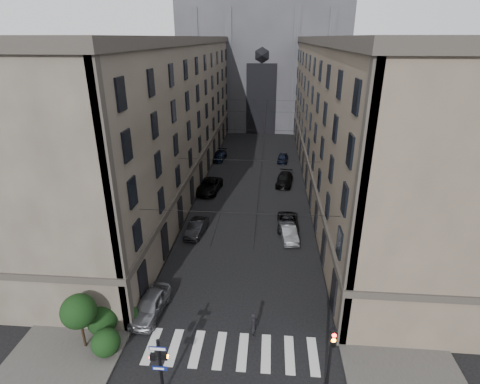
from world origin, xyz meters
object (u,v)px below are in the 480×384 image
(pedestrian_signal_left, at_px, (160,364))
(car_right_far, at_px, (283,158))
(car_left_midfar, at_px, (209,186))
(car_right_near, at_px, (288,233))
(car_left_midnear, at_px, (197,228))
(car_right_midnear, at_px, (288,223))
(pedestrian, at_px, (254,325))
(gothic_tower, at_px, (264,42))
(car_left_far, at_px, (219,156))
(car_right_midfar, at_px, (284,179))
(car_left_near, at_px, (150,305))
(traffic_light_right, at_px, (330,355))

(pedestrian_signal_left, xyz_separation_m, car_right_far, (7.71, 43.56, -1.66))
(car_left_midfar, height_order, car_right_near, car_left_midfar)
(car_left_midnear, bearing_deg, car_right_midnear, 18.98)
(car_right_near, xyz_separation_m, pedestrian, (-2.81, -13.46, 0.22))
(gothic_tower, distance_m, car_right_midnear, 55.61)
(car_right_near, xyz_separation_m, car_right_far, (0.00, 25.13, -0.04))
(car_left_midfar, height_order, car_right_far, car_left_midfar)
(car_left_far, height_order, car_right_midfar, car_right_midfar)
(car_right_midnear, bearing_deg, pedestrian_signal_left, -110.03)
(car_left_near, distance_m, pedestrian, 7.74)
(pedestrian_signal_left, bearing_deg, pedestrian, 45.43)
(gothic_tower, bearing_deg, car_left_midnear, -95.37)
(car_right_near, relative_size, car_right_midfar, 0.84)
(gothic_tower, relative_size, traffic_light_right, 11.15)
(pedestrian_signal_left, xyz_separation_m, pedestrian, (4.90, 4.98, -1.40))
(car_right_near, height_order, car_right_midfar, car_right_midfar)
(gothic_tower, height_order, traffic_light_right, gothic_tower)
(traffic_light_right, distance_m, car_right_near, 18.25)
(pedestrian_signal_left, relative_size, pedestrian, 2.18)
(car_left_midfar, relative_size, car_right_near, 1.33)
(car_right_midnear, bearing_deg, car_left_far, 114.60)
(car_left_near, height_order, car_right_far, car_left_near)
(car_left_midnear, relative_size, car_left_midfar, 0.75)
(car_right_midnear, bearing_deg, car_right_near, -89.62)
(car_left_near, xyz_separation_m, pedestrian, (7.59, -1.52, 0.12))
(car_left_midfar, height_order, car_right_midfar, car_left_midfar)
(gothic_tower, bearing_deg, car_right_midnear, -85.45)
(car_left_midnear, bearing_deg, car_left_near, -88.29)
(car_left_far, bearing_deg, car_left_midnear, -81.33)
(car_right_near, bearing_deg, gothic_tower, 86.50)
(car_left_midfar, bearing_deg, car_left_near, -85.09)
(pedestrian_signal_left, xyz_separation_m, car_right_midnear, (7.71, 20.73, -1.68))
(car_right_midfar, bearing_deg, traffic_light_right, -80.39)
(car_left_near, xyz_separation_m, car_left_midfar, (0.53, 23.56, -0.01))
(car_right_midnear, bearing_deg, pedestrian, -99.74)
(car_left_far, relative_size, car_right_near, 1.12)
(pedestrian_signal_left, distance_m, pedestrian, 7.12)
(traffic_light_right, bearing_deg, car_right_midnear, 93.94)
(pedestrian, bearing_deg, car_left_near, 81.63)
(car_left_near, bearing_deg, car_left_far, 96.08)
(car_left_midnear, bearing_deg, traffic_light_right, -52.88)
(pedestrian_signal_left, height_order, car_right_midnear, pedestrian_signal_left)
(car_right_midnear, distance_m, car_right_far, 22.83)
(gothic_tower, distance_m, pedestrian_signal_left, 75.15)
(car_left_near, bearing_deg, car_right_near, 55.00)
(car_left_near, height_order, car_left_midnear, car_left_near)
(car_right_near, relative_size, pedestrian, 2.30)
(traffic_light_right, xyz_separation_m, car_left_midfar, (-11.27, 29.64, -2.51))
(car_left_near, xyz_separation_m, car_left_far, (0.00, 37.34, -0.11))
(car_right_far, bearing_deg, car_left_midfar, -120.18)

